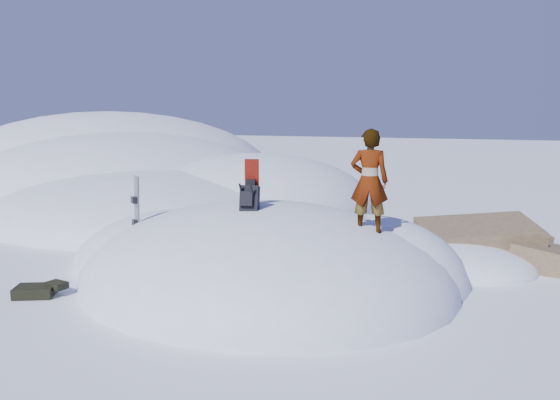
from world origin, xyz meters
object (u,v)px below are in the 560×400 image
(snowboard_red, at_px, (252,196))
(person, at_px, (369,181))
(backpack, at_px, (249,198))
(snowboard_dark, at_px, (136,214))

(snowboard_red, height_order, person, person)
(backpack, bearing_deg, snowboard_red, 93.40)
(backpack, xyz_separation_m, person, (2.01, 0.36, 0.35))
(snowboard_red, bearing_deg, person, -14.53)
(backpack, distance_m, person, 2.07)
(snowboard_dark, bearing_deg, snowboard_red, 43.87)
(snowboard_red, relative_size, backpack, 2.60)
(snowboard_red, distance_m, snowboard_dark, 2.43)
(backpack, relative_size, person, 0.31)
(snowboard_red, height_order, snowboard_dark, snowboard_red)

